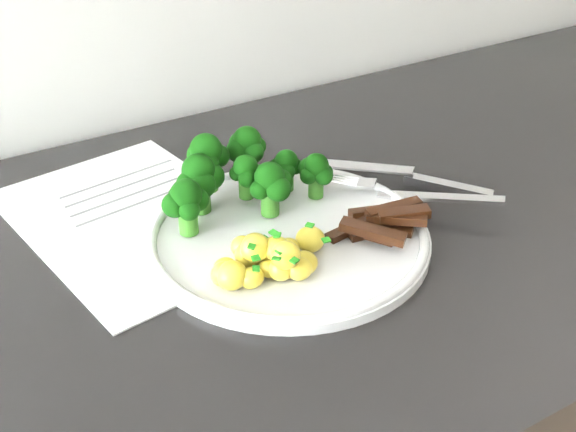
% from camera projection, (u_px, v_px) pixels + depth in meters
% --- Properties ---
extents(recipe_paper, '(0.24, 0.32, 0.00)m').
position_uv_depth(recipe_paper, '(136.00, 218.00, 0.74)').
color(recipe_paper, white).
rests_on(recipe_paper, counter).
extents(plate, '(0.27, 0.27, 0.02)m').
position_uv_depth(plate, '(288.00, 236.00, 0.70)').
color(plate, silver).
rests_on(plate, counter).
extents(broccoli, '(0.18, 0.11, 0.07)m').
position_uv_depth(broccoli, '(236.00, 173.00, 0.73)').
color(broccoli, '#296018').
rests_on(broccoli, plate).
extents(potatoes, '(0.12, 0.09, 0.04)m').
position_uv_depth(potatoes, '(268.00, 258.00, 0.64)').
color(potatoes, '#F4D34C').
rests_on(potatoes, plate).
extents(beef_strips, '(0.10, 0.08, 0.02)m').
position_uv_depth(beef_strips, '(381.00, 223.00, 0.70)').
color(beef_strips, black).
rests_on(beef_strips, plate).
extents(fork, '(0.14, 0.15, 0.02)m').
position_uv_depth(fork, '(413.00, 193.00, 0.75)').
color(fork, silver).
rests_on(fork, plate).
extents(knife, '(0.14, 0.16, 0.02)m').
position_uv_depth(knife, '(423.00, 181.00, 0.79)').
color(knife, silver).
rests_on(knife, plate).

